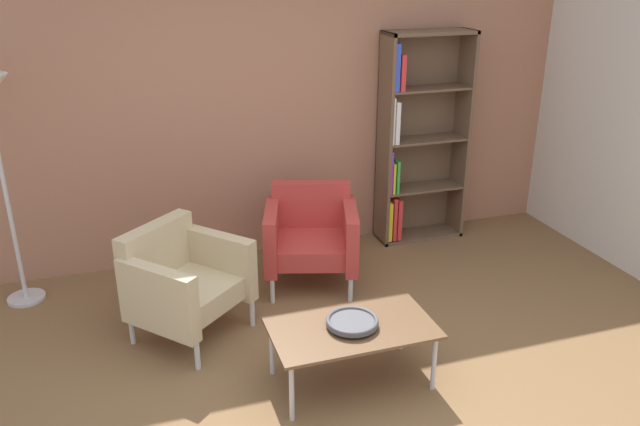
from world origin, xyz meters
The scene contains 7 objects.
ground_plane centered at (0.00, 0.00, 0.00)m, with size 8.32×8.32×0.00m, color brown.
brick_back_panel centered at (0.00, 2.46, 1.45)m, with size 6.40×0.12×2.90m, color #A87056.
bookshelf_tall centered at (1.39, 2.25, 0.93)m, with size 0.80×0.30×1.90m.
coffee_table_low centered at (0.06, 0.33, 0.37)m, with size 1.00×0.56×0.40m.
decorative_bowl centered at (0.06, 0.33, 0.43)m, with size 0.32×0.32×0.05m.
armchair_corner_red centered at (0.22, 1.68, 0.41)m, with size 0.87×0.83×0.78m.
armchair_by_bookshelf centered at (-0.85, 1.22, 0.41)m, with size 0.95×0.94×0.78m.
Camera 1 is at (-1.15, -2.75, 2.49)m, focal length 35.61 mm.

